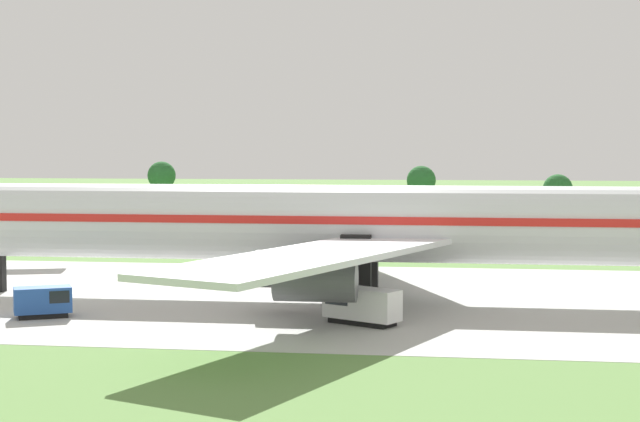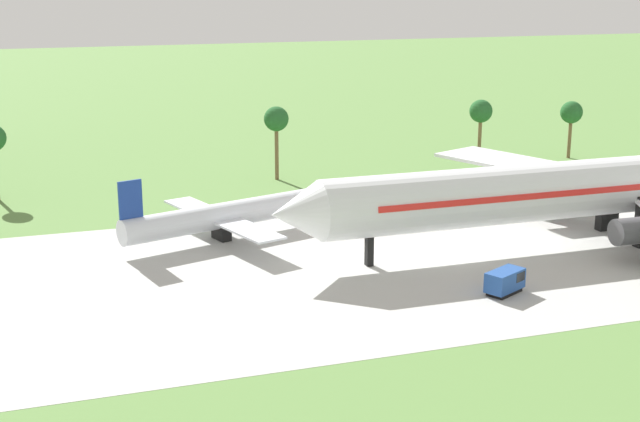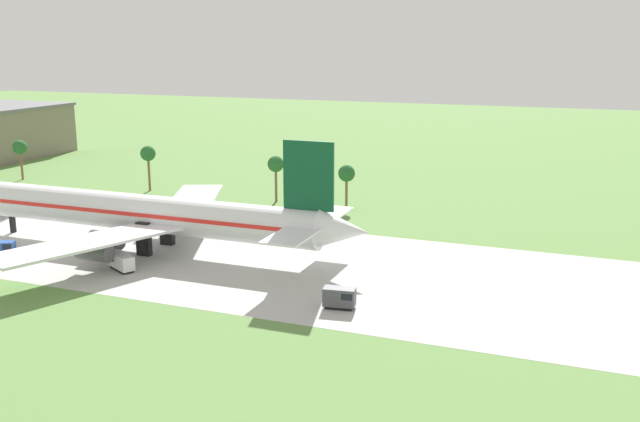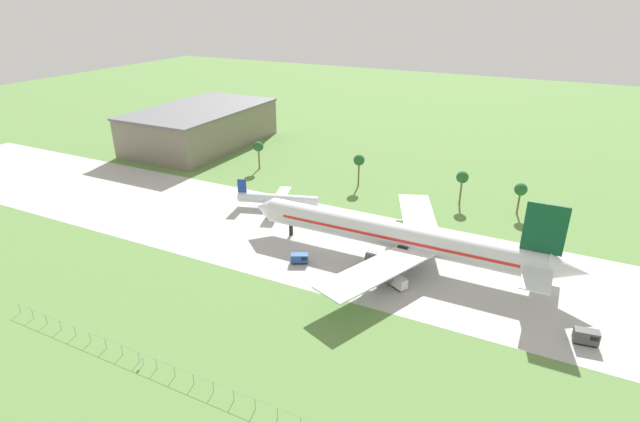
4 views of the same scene
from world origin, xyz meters
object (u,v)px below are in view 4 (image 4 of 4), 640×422
at_px(no_stopping_sign, 143,360).
at_px(terminal_building, 201,126).
at_px(fuel_truck, 587,337).
at_px(catering_van, 300,258).
at_px(regional_aircraft, 278,199).
at_px(baggage_tug, 395,280).
at_px(jet_airliner, 401,237).

distance_m(no_stopping_sign, terminal_building, 136.49).
height_order(fuel_truck, no_stopping_sign, fuel_truck).
bearing_deg(catering_van, fuel_truck, -2.43).
xyz_separation_m(regional_aircraft, catering_van, (21.76, -25.83, -1.51)).
height_order(baggage_tug, terminal_building, terminal_building).
distance_m(jet_airliner, no_stopping_sign, 61.84).
distance_m(jet_airliner, terminal_building, 119.84).
relative_size(baggage_tug, catering_van, 1.28).
bearing_deg(regional_aircraft, no_stopping_sign, -78.10).
bearing_deg(terminal_building, jet_airliner, -28.59).
xyz_separation_m(regional_aircraft, baggage_tug, (45.12, -25.33, -1.35)).
distance_m(jet_airliner, regional_aircraft, 44.84).
height_order(regional_aircraft, fuel_truck, regional_aircraft).
bearing_deg(catering_van, terminal_building, 140.72).
xyz_separation_m(baggage_tug, no_stopping_sign, (-30.59, -43.65, -0.35)).
distance_m(fuel_truck, catering_van, 60.95).
distance_m(catering_van, terminal_building, 109.40).
distance_m(regional_aircraft, fuel_truck, 87.41).
height_order(regional_aircraft, catering_van, regional_aircraft).
bearing_deg(no_stopping_sign, baggage_tug, 54.98).
xyz_separation_m(fuel_truck, terminal_building, (-145.43, 71.72, 6.24)).
bearing_deg(catering_van, no_stopping_sign, -99.50).
distance_m(baggage_tug, no_stopping_sign, 53.30).
distance_m(regional_aircraft, terminal_building, 76.43).
height_order(jet_airliner, no_stopping_sign, jet_airliner).
relative_size(regional_aircraft, fuel_truck, 5.25).
relative_size(regional_aircraft, no_stopping_sign, 14.16).
bearing_deg(fuel_truck, jet_airliner, 160.32).
bearing_deg(fuel_truck, terminal_building, 153.75).
bearing_deg(terminal_building, fuel_truck, -26.25).
height_order(jet_airliner, baggage_tug, jet_airliner).
distance_m(catering_van, no_stopping_sign, 43.75).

